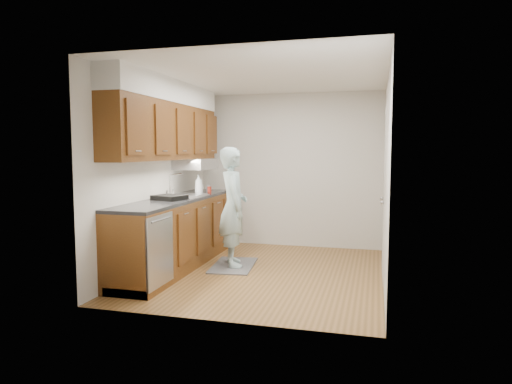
# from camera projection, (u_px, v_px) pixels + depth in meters

# --- Properties ---
(floor) EXTENTS (3.50, 3.50, 0.00)m
(floor) POSITION_uv_depth(u_px,v_px,m) (263.00, 272.00, 5.91)
(floor) COLOR brown
(floor) RESTS_ON ground
(ceiling) EXTENTS (3.50, 3.50, 0.00)m
(ceiling) POSITION_uv_depth(u_px,v_px,m) (264.00, 76.00, 5.68)
(ceiling) COLOR white
(ceiling) RESTS_ON wall_left
(wall_left) EXTENTS (0.02, 3.50, 2.50)m
(wall_left) POSITION_uv_depth(u_px,v_px,m) (156.00, 175.00, 6.18)
(wall_left) COLOR beige
(wall_left) RESTS_ON floor
(wall_right) EXTENTS (0.02, 3.50, 2.50)m
(wall_right) POSITION_uv_depth(u_px,v_px,m) (386.00, 178.00, 5.41)
(wall_right) COLOR beige
(wall_right) RESTS_ON floor
(wall_back) EXTENTS (3.00, 0.02, 2.50)m
(wall_back) POSITION_uv_depth(u_px,v_px,m) (289.00, 170.00, 7.48)
(wall_back) COLOR beige
(wall_back) RESTS_ON floor
(counter) EXTENTS (0.64, 2.80, 1.30)m
(counter) POSITION_uv_depth(u_px,v_px,m) (177.00, 231.00, 6.17)
(counter) COLOR brown
(counter) RESTS_ON floor
(upper_cabinets) EXTENTS (0.47, 2.80, 1.21)m
(upper_cabinets) POSITION_uv_depth(u_px,v_px,m) (168.00, 123.00, 6.11)
(upper_cabinets) COLOR brown
(upper_cabinets) RESTS_ON wall_left
(closet_door) EXTENTS (0.02, 1.22, 2.05)m
(closet_door) POSITION_uv_depth(u_px,v_px,m) (384.00, 194.00, 5.72)
(closet_door) COLOR silver
(closet_door) RESTS_ON wall_right
(floor_mat) EXTENTS (0.63, 0.97, 0.02)m
(floor_mat) POSITION_uv_depth(u_px,v_px,m) (233.00, 265.00, 6.23)
(floor_mat) COLOR slate
(floor_mat) RESTS_ON floor
(person) EXTENTS (0.67, 0.76, 1.82)m
(person) POSITION_uv_depth(u_px,v_px,m) (233.00, 199.00, 6.15)
(person) COLOR #A3C4C7
(person) RESTS_ON floor_mat
(soap_bottle_a) EXTENTS (0.14, 0.14, 0.29)m
(soap_bottle_a) POSITION_uv_depth(u_px,v_px,m) (199.00, 184.00, 6.68)
(soap_bottle_a) COLOR white
(soap_bottle_a) RESTS_ON counter
(soap_bottle_b) EXTENTS (0.11, 0.11, 0.19)m
(soap_bottle_b) POSITION_uv_depth(u_px,v_px,m) (199.00, 187.00, 6.84)
(soap_bottle_b) COLOR white
(soap_bottle_b) RESTS_ON counter
(soda_can) EXTENTS (0.07, 0.07, 0.11)m
(soda_can) POSITION_uv_depth(u_px,v_px,m) (209.00, 190.00, 6.70)
(soda_can) COLOR #AD2C1D
(soda_can) RESTS_ON counter
(steel_can) EXTENTS (0.08, 0.08, 0.13)m
(steel_can) POSITION_uv_depth(u_px,v_px,m) (209.00, 189.00, 6.82)
(steel_can) COLOR #A5A5AA
(steel_can) RESTS_ON counter
(dish_rack) EXTENTS (0.46, 0.42, 0.06)m
(dish_rack) POSITION_uv_depth(u_px,v_px,m) (169.00, 197.00, 5.89)
(dish_rack) COLOR black
(dish_rack) RESTS_ON counter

